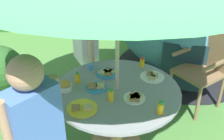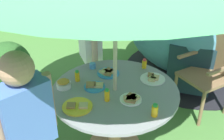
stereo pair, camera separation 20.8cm
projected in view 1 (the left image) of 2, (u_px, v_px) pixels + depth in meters
garden_table at (117, 105)px, 2.60m from camera, size 1.18×1.18×0.71m
wooden_chair at (204, 65)px, 3.24m from camera, size 0.66×0.66×0.96m
dome_tent at (186, 23)px, 3.95m from camera, size 2.49×2.49×1.48m
potted_plant at (1, 73)px, 3.31m from camera, size 0.58×0.58×0.77m
child_in_white_shirt at (85, 40)px, 3.09m from camera, size 0.31×0.43×1.36m
child_in_blue_shirt at (34, 120)px, 1.87m from camera, size 0.39×0.39×1.38m
snack_bowl at (65, 86)px, 2.48m from camera, size 0.13×0.13×0.08m
plate_front_edge at (107, 73)px, 2.74m from camera, size 0.23×0.23×0.03m
plate_mid_right at (135, 97)px, 2.37m from camera, size 0.19×0.19×0.03m
plate_near_right at (82, 108)px, 2.25m from camera, size 0.26×0.26×0.03m
plate_back_edge at (152, 76)px, 2.68m from camera, size 0.24×0.24×0.03m
plate_mid_left at (96, 87)px, 2.52m from camera, size 0.20×0.20×0.03m
juice_bottle_near_left at (77, 78)px, 2.58m from camera, size 0.05×0.05×0.11m
juice_bottle_far_left at (111, 95)px, 2.33m from camera, size 0.05×0.05×0.12m
juice_bottle_far_right at (160, 108)px, 2.18m from camera, size 0.05×0.05×0.11m
juice_bottle_center_front at (142, 62)px, 2.86m from camera, size 0.05×0.05×0.10m
cup_near at (91, 67)px, 2.82m from camera, size 0.07×0.07×0.06m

